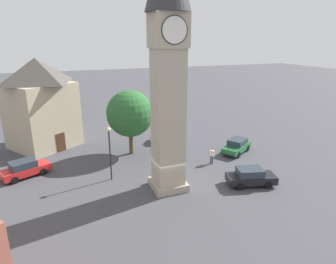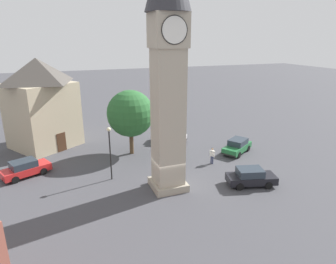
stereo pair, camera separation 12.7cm
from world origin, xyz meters
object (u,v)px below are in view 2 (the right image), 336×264
(car_silver_kerb, at_px, (251,177))
(car_red_corner, at_px, (25,168))
(car_blue_kerb, at_px, (237,146))
(pedestrian, at_px, (212,154))
(car_white_side, at_px, (169,136))
(tree, at_px, (130,114))
(lamp_post, at_px, (110,145))
(clock_tower, at_px, (168,44))
(building_terrace_right, at_px, (41,103))

(car_silver_kerb, distance_m, car_red_corner, 20.10)
(car_blue_kerb, distance_m, pedestrian, 4.37)
(car_white_side, bearing_deg, pedestrian, -76.33)
(car_red_corner, bearing_deg, tree, 11.00)
(lamp_post, bearing_deg, pedestrian, -0.71)
(car_blue_kerb, xyz_separation_m, car_red_corner, (-21.26, 1.84, 0.00))
(pedestrian, height_order, lamp_post, lamp_post)
(car_silver_kerb, relative_size, pedestrian, 2.62)
(clock_tower, xyz_separation_m, tree, (-0.98, 8.60, -7.16))
(pedestrian, xyz_separation_m, building_terrace_right, (-15.62, 11.43, 4.10))
(clock_tower, xyz_separation_m, car_white_side, (4.05, 10.52, -10.88))
(car_red_corner, relative_size, tree, 0.64)
(car_silver_kerb, bearing_deg, car_blue_kerb, 65.40)
(building_terrace_right, bearing_deg, car_blue_kerb, -26.39)
(car_white_side, relative_size, lamp_post, 0.90)
(lamp_post, bearing_deg, car_silver_kerb, -25.80)
(pedestrian, distance_m, tree, 9.46)
(car_red_corner, bearing_deg, clock_tower, -30.09)
(car_red_corner, bearing_deg, car_blue_kerb, -4.94)
(clock_tower, xyz_separation_m, lamp_post, (-4.16, 3.20, -8.38))
(clock_tower, height_order, building_terrace_right, clock_tower)
(car_blue_kerb, bearing_deg, car_white_side, 135.35)
(clock_tower, distance_m, car_white_side, 15.66)
(car_blue_kerb, xyz_separation_m, car_white_side, (-5.84, 5.77, 0.00))
(pedestrian, bearing_deg, tree, 141.04)
(clock_tower, bearing_deg, lamp_post, 142.49)
(car_red_corner, height_order, tree, tree)
(car_red_corner, relative_size, car_white_side, 1.02)
(car_blue_kerb, height_order, car_white_side, same)
(tree, distance_m, building_terrace_right, 10.59)
(car_white_side, height_order, pedestrian, pedestrian)
(car_white_side, bearing_deg, car_silver_kerb, -77.85)
(car_silver_kerb, distance_m, lamp_post, 12.39)
(car_blue_kerb, bearing_deg, clock_tower, -154.35)
(car_silver_kerb, relative_size, car_red_corner, 0.99)
(pedestrian, bearing_deg, lamp_post, 179.29)
(car_blue_kerb, bearing_deg, car_silver_kerb, -114.60)
(clock_tower, bearing_deg, car_white_side, 68.95)
(pedestrian, bearing_deg, clock_tower, -152.33)
(tree, distance_m, lamp_post, 6.39)
(clock_tower, height_order, car_blue_kerb, clock_tower)
(clock_tower, height_order, car_silver_kerb, clock_tower)
(car_white_side, bearing_deg, lamp_post, -138.28)
(tree, bearing_deg, car_silver_kerb, -54.07)
(pedestrian, distance_m, lamp_post, 10.27)
(clock_tower, height_order, tree, clock_tower)
(clock_tower, xyz_separation_m, car_silver_kerb, (6.76, -2.09, -10.88))
(car_silver_kerb, bearing_deg, tree, 125.93)
(pedestrian, height_order, building_terrace_right, building_terrace_right)
(car_red_corner, bearing_deg, pedestrian, -11.53)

